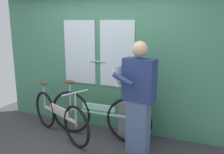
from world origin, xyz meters
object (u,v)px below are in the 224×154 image
passenger_reading_newspaper (138,96)px  trash_bin_by_wall (134,119)px  bicycle_near_door (59,116)px  bicycle_leaning_behind (98,115)px

passenger_reading_newspaper → trash_bin_by_wall: size_ratio=2.58×
bicycle_near_door → trash_bin_by_wall: size_ratio=2.40×
passenger_reading_newspaper → trash_bin_by_wall: (-0.19, 0.44, -0.53)m
bicycle_near_door → passenger_reading_newspaper: bearing=24.6°
passenger_reading_newspaper → bicycle_leaning_behind: bearing=-5.6°
bicycle_leaning_behind → trash_bin_by_wall: bicycle_leaning_behind is taller
bicycle_leaning_behind → passenger_reading_newspaper: 0.88m
bicycle_leaning_behind → bicycle_near_door: bearing=-163.4°
bicycle_leaning_behind → passenger_reading_newspaper: size_ratio=1.09×
trash_bin_by_wall → passenger_reading_newspaper: bearing=-66.6°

